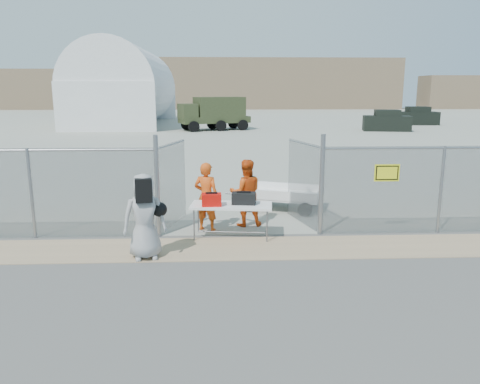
{
  "coord_description": "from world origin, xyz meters",
  "views": [
    {
      "loc": [
        -0.49,
        -9.11,
        3.55
      ],
      "look_at": [
        0.0,
        2.0,
        1.1
      ],
      "focal_mm": 35.0,
      "sensor_mm": 36.0,
      "label": 1
    }
  ],
  "objects_px": {
    "security_worker_left": "(206,197)",
    "utility_trailer": "(282,197)",
    "visitor": "(144,217)",
    "folding_table": "(231,221)",
    "security_worker_right": "(246,193)"
  },
  "relations": [
    {
      "from": "security_worker_left",
      "to": "utility_trailer",
      "type": "xyz_separation_m",
      "value": [
        2.23,
        2.1,
        -0.52
      ]
    },
    {
      "from": "utility_trailer",
      "to": "visitor",
      "type": "bearing_deg",
      "value": -109.76
    },
    {
      "from": "folding_table",
      "to": "security_worker_left",
      "type": "relative_size",
      "value": 1.1
    },
    {
      "from": "folding_table",
      "to": "security_worker_right",
      "type": "xyz_separation_m",
      "value": [
        0.4,
        1.0,
        0.47
      ]
    },
    {
      "from": "security_worker_left",
      "to": "security_worker_right",
      "type": "bearing_deg",
      "value": -139.39
    },
    {
      "from": "folding_table",
      "to": "utility_trailer",
      "type": "height_order",
      "value": "folding_table"
    },
    {
      "from": "utility_trailer",
      "to": "security_worker_right",
      "type": "bearing_deg",
      "value": -104.45
    },
    {
      "from": "folding_table",
      "to": "visitor",
      "type": "xyz_separation_m",
      "value": [
        -1.87,
        -1.37,
        0.51
      ]
    },
    {
      "from": "visitor",
      "to": "utility_trailer",
      "type": "height_order",
      "value": "visitor"
    },
    {
      "from": "security_worker_right",
      "to": "visitor",
      "type": "distance_m",
      "value": 3.28
    },
    {
      "from": "security_worker_left",
      "to": "utility_trailer",
      "type": "distance_m",
      "value": 3.1
    },
    {
      "from": "security_worker_left",
      "to": "security_worker_right",
      "type": "height_order",
      "value": "security_worker_right"
    },
    {
      "from": "visitor",
      "to": "security_worker_left",
      "type": "bearing_deg",
      "value": 46.39
    },
    {
      "from": "security_worker_right",
      "to": "visitor",
      "type": "xyz_separation_m",
      "value": [
        -2.28,
        -2.37,
        0.03
      ]
    },
    {
      "from": "folding_table",
      "to": "utility_trailer",
      "type": "relative_size",
      "value": 0.65
    }
  ]
}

